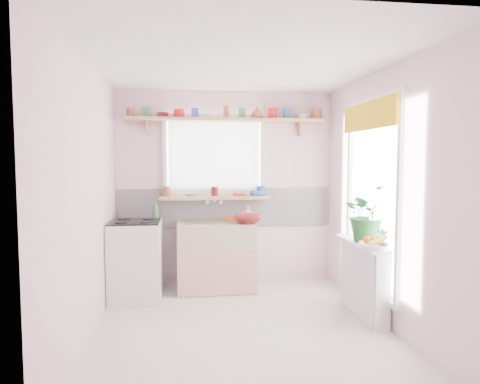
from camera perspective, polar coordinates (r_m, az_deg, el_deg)
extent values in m
plane|color=silver|center=(4.29, 0.28, -17.82)|extent=(3.20, 3.20, 0.00)
plane|color=white|center=(4.07, 0.29, 16.83)|extent=(3.20, 3.20, 0.00)
plane|color=silver|center=(5.58, -1.95, 0.53)|extent=(2.80, 0.00, 2.80)
plane|color=silver|center=(2.43, 5.45, -4.38)|extent=(2.80, 0.00, 2.80)
plane|color=silver|center=(4.05, -19.76, -1.14)|extent=(0.00, 3.20, 3.20)
plane|color=silver|center=(4.41, 18.63, -0.69)|extent=(0.00, 3.20, 3.20)
cube|color=white|center=(5.58, -1.93, -2.04)|extent=(2.74, 0.03, 0.50)
cube|color=pink|center=(5.61, -1.92, -4.07)|extent=(2.74, 0.02, 0.12)
cube|color=white|center=(5.55, -3.51, 4.64)|extent=(1.20, 0.01, 1.00)
cube|color=white|center=(5.48, -3.46, 4.64)|extent=(1.15, 0.02, 0.95)
cube|color=white|center=(4.58, 17.47, -0.48)|extent=(0.01, 1.10, 1.90)
cube|color=gold|center=(4.56, 16.72, 9.71)|extent=(0.03, 1.20, 0.28)
cube|color=white|center=(5.42, -3.22, -10.03)|extent=(0.85, 0.55, 0.55)
cube|color=#D5553E|center=(5.15, -2.98, -10.80)|extent=(0.95, 0.02, 0.53)
cube|color=beige|center=(5.33, -3.23, -5.60)|extent=(0.95, 0.55, 0.30)
cylinder|color=silver|center=(5.53, -3.45, -1.07)|extent=(0.03, 0.22, 0.03)
cube|color=white|center=(5.15, -13.73, -8.90)|extent=(0.58, 0.58, 0.90)
cube|color=black|center=(5.07, -13.82, -3.89)|extent=(0.56, 0.56, 0.02)
cylinder|color=black|center=(4.95, -15.62, -3.95)|extent=(0.14, 0.14, 0.01)
cylinder|color=black|center=(4.92, -12.38, -3.94)|extent=(0.14, 0.14, 0.01)
cylinder|color=black|center=(5.22, -15.19, -3.51)|extent=(0.14, 0.14, 0.01)
cylinder|color=black|center=(5.19, -12.12, -3.50)|extent=(0.14, 0.14, 0.01)
cube|color=white|center=(4.70, 16.16, -11.19)|extent=(0.15, 0.90, 0.75)
cube|color=white|center=(4.60, 15.92, -6.60)|extent=(0.22, 0.95, 0.03)
cube|color=tan|center=(5.45, -3.40, -0.72)|extent=(1.40, 0.22, 0.04)
cube|color=tan|center=(5.46, -1.84, 9.59)|extent=(2.52, 0.24, 0.04)
cylinder|color=#A55133|center=(5.48, -14.43, 10.28)|extent=(0.11, 0.11, 0.12)
cylinder|color=#3F7F4C|center=(5.46, -12.34, 10.34)|extent=(0.11, 0.11, 0.12)
cylinder|color=#590F14|center=(5.44, -10.24, 10.07)|extent=(0.11, 0.11, 0.06)
cylinder|color=red|center=(5.44, -8.14, 10.42)|extent=(0.11, 0.11, 0.12)
cylinder|color=#3359A5|center=(5.44, -6.04, 10.43)|extent=(0.11, 0.11, 0.12)
cylinder|color=silver|center=(5.45, -3.93, 10.12)|extent=(0.11, 0.11, 0.06)
cylinder|color=#A55133|center=(5.47, -1.84, 10.43)|extent=(0.11, 0.11, 0.12)
cylinder|color=#3F7F4C|center=(5.49, 0.23, 10.40)|extent=(0.11, 0.11, 0.12)
cylinder|color=#590F14|center=(5.52, 2.29, 10.06)|extent=(0.11, 0.11, 0.06)
cylinder|color=red|center=(5.56, 4.32, 10.32)|extent=(0.11, 0.11, 0.12)
cylinder|color=#3359A5|center=(5.60, 6.32, 10.26)|extent=(0.11, 0.11, 0.12)
cylinder|color=silver|center=(5.65, 8.29, 9.88)|extent=(0.11, 0.11, 0.06)
cylinder|color=#A55133|center=(5.71, 10.22, 10.10)|extent=(0.11, 0.11, 0.12)
cylinder|color=#A55133|center=(5.44, -9.93, 0.06)|extent=(0.11, 0.11, 0.12)
cylinder|color=#3F7F4C|center=(5.43, -6.66, 0.09)|extent=(0.11, 0.11, 0.12)
cylinder|color=#590F14|center=(5.45, -3.40, -0.19)|extent=(0.11, 0.11, 0.06)
cylinder|color=red|center=(5.48, -0.17, 0.15)|extent=(0.11, 0.11, 0.12)
cylinder|color=#3359A5|center=(5.53, 3.02, 0.18)|extent=(0.11, 0.11, 0.12)
cube|color=#F45B15|center=(5.54, 0.21, -3.46)|extent=(0.44, 0.38, 0.04)
ellipsoid|color=#5D1110|center=(5.14, 1.05, -3.44)|extent=(0.41, 0.41, 0.15)
imported|color=#235926|center=(4.57, 16.73, -2.75)|extent=(0.62, 0.57, 0.59)
imported|color=silver|center=(4.21, 17.35, -6.97)|extent=(0.34, 0.34, 0.07)
imported|color=#386C2B|center=(4.24, 18.49, -5.97)|extent=(0.11, 0.08, 0.20)
imported|color=#FFF171|center=(5.14, 1.10, -3.06)|extent=(0.12, 0.12, 0.22)
imported|color=beige|center=(5.44, 1.04, -0.06)|extent=(0.13, 0.13, 0.09)
imported|color=#3363A7|center=(5.47, 2.09, -0.14)|extent=(0.27, 0.27, 0.07)
imported|color=#A45732|center=(5.46, 2.25, 10.54)|extent=(0.14, 0.14, 0.14)
imported|color=#428554|center=(5.25, -11.20, -2.29)|extent=(0.10, 0.10, 0.21)
sphere|color=orange|center=(4.20, 17.37, -6.20)|extent=(0.08, 0.08, 0.08)
sphere|color=orange|center=(4.25, 17.94, -6.09)|extent=(0.08, 0.08, 0.08)
sphere|color=orange|center=(4.19, 16.63, -6.19)|extent=(0.08, 0.08, 0.08)
cylinder|color=yellow|center=(4.16, 17.92, -6.17)|extent=(0.18, 0.04, 0.10)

